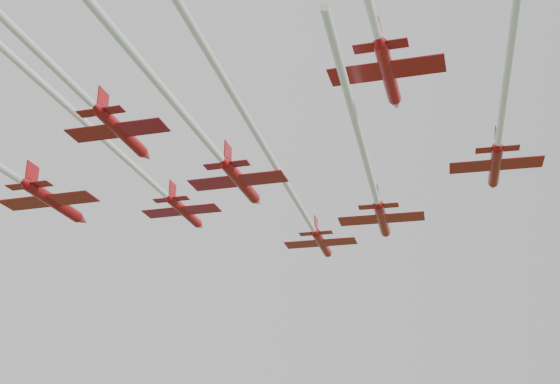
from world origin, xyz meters
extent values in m
cylinder|color=#A60F16|center=(11.35, 12.41, 53.19)|extent=(4.24, 8.08, 1.08)
cone|color=#A60F16|center=(13.32, 17.05, 53.19)|extent=(1.68, 2.04, 1.08)
cone|color=#A60F16|center=(9.50, 8.04, 53.19)|extent=(1.36, 1.46, 0.98)
ellipsoid|color=black|center=(12.12, 14.21, 53.58)|extent=(0.74, 1.02, 0.31)
cube|color=#A60F16|center=(11.05, 11.69, 52.94)|extent=(8.92, 5.70, 0.10)
cube|color=#A60F16|center=(9.86, 8.90, 53.19)|extent=(4.06, 2.61, 0.08)
cube|color=#A60F16|center=(9.94, 9.08, 54.26)|extent=(0.78, 1.66, 1.96)
cylinder|color=white|center=(-1.94, -18.92, 53.14)|extent=(23.00, 53.16, 0.59)
cylinder|color=#A60F16|center=(-5.58, 9.31, 55.11)|extent=(4.63, 8.25, 1.11)
cone|color=#A60F16|center=(-3.39, 14.02, 55.11)|extent=(1.77, 2.12, 1.11)
cone|color=#A60F16|center=(-7.65, 4.87, 55.11)|extent=(1.43, 1.52, 1.01)
ellipsoid|color=black|center=(-4.73, 11.14, 55.52)|extent=(0.79, 1.05, 0.32)
cube|color=#A60F16|center=(-5.92, 8.58, 54.86)|extent=(9.16, 6.13, 0.10)
cube|color=#A60F16|center=(-7.24, 5.74, 55.11)|extent=(4.17, 2.80, 0.08)
cube|color=#A60F16|center=(-7.16, 5.92, 56.23)|extent=(0.86, 1.69, 2.02)
cylinder|color=white|center=(-18.81, -19.07, 55.06)|extent=(22.39, 47.14, 0.61)
cylinder|color=#A60F16|center=(14.86, -1.03, 51.74)|extent=(4.24, 8.41, 1.11)
cone|color=#A60F16|center=(16.80, 3.82, 51.74)|extent=(1.71, 2.11, 1.11)
cone|color=#A60F16|center=(13.03, -5.59, 51.74)|extent=(1.39, 1.51, 1.01)
ellipsoid|color=black|center=(15.61, 0.86, 52.14)|extent=(0.75, 1.05, 0.32)
cube|color=#A60F16|center=(14.55, -1.78, 51.48)|extent=(9.26, 5.76, 0.10)
cube|color=#A60F16|center=(13.38, -4.69, 51.74)|extent=(4.22, 2.64, 0.08)
cube|color=#A60F16|center=(13.46, -4.51, 52.85)|extent=(0.77, 1.73, 2.03)
cylinder|color=white|center=(6.59, -21.65, 51.69)|extent=(13.03, 31.32, 0.61)
cylinder|color=#A60F16|center=(-18.92, -1.11, 51.51)|extent=(5.15, 8.99, 1.21)
cone|color=#A60F16|center=(-16.46, 4.02, 51.51)|extent=(1.95, 2.32, 1.21)
cone|color=#A60F16|center=(-21.23, -5.94, 51.51)|extent=(1.57, 1.67, 1.10)
ellipsoid|color=black|center=(-17.96, 0.88, 51.96)|extent=(0.87, 1.15, 0.35)
cube|color=#A60F16|center=(-19.30, -1.91, 51.24)|extent=(10.01, 6.78, 0.11)
cube|color=#A60F16|center=(-20.78, -4.99, 51.51)|extent=(4.56, 3.10, 0.09)
cube|color=#A60F16|center=(-20.68, -4.79, 52.73)|extent=(0.96, 1.84, 2.21)
cylinder|color=#A60F16|center=(-0.92, -6.32, 52.77)|extent=(4.90, 8.70, 1.17)
cone|color=#A60F16|center=(1.41, -1.35, 52.77)|extent=(1.87, 2.23, 1.17)
cone|color=#A60F16|center=(-3.11, -11.00, 52.77)|extent=(1.51, 1.61, 1.07)
ellipsoid|color=black|center=(-0.02, -4.39, 53.19)|extent=(0.83, 1.11, 0.34)
cube|color=#A60F16|center=(-1.28, -7.09, 52.50)|extent=(9.67, 6.49, 0.11)
cube|color=#A60F16|center=(-2.68, -10.09, 52.77)|extent=(4.40, 2.97, 0.09)
cube|color=#A60F16|center=(-2.59, -9.89, 53.94)|extent=(0.91, 1.78, 2.13)
cylinder|color=white|center=(-13.11, -32.34, 52.71)|extent=(20.07, 41.88, 0.64)
cylinder|color=#A60F16|center=(20.93, -15.95, 51.90)|extent=(3.80, 7.67, 1.01)
cone|color=#A60F16|center=(22.65, -11.52, 51.90)|extent=(1.55, 1.92, 1.01)
cone|color=#A60F16|center=(19.30, -20.12, 51.90)|extent=(1.26, 1.37, 0.92)
ellipsoid|color=black|center=(21.60, -14.23, 52.27)|extent=(0.68, 0.96, 0.30)
cube|color=#A60F16|center=(20.66, -16.64, 51.67)|extent=(8.44, 5.19, 0.09)
cube|color=#A60F16|center=(19.62, -19.30, 51.90)|extent=(3.84, 2.37, 0.07)
cube|color=#A60F16|center=(19.68, -19.13, 52.91)|extent=(0.69, 1.58, 1.85)
cylinder|color=#A60F16|center=(-12.07, -16.93, 52.06)|extent=(4.32, 7.73, 1.04)
cone|color=#A60F16|center=(-10.02, -12.51, 52.06)|extent=(1.66, 1.98, 1.04)
cone|color=#A60F16|center=(-13.99, -21.09, 52.06)|extent=(1.34, 1.43, 0.95)
ellipsoid|color=black|center=(-11.27, -15.21, 52.43)|extent=(0.74, 0.98, 0.30)
cube|color=#A60F16|center=(-12.38, -17.62, 51.82)|extent=(8.59, 5.73, 0.09)
cube|color=#A60F16|center=(-13.62, -20.28, 52.06)|extent=(3.91, 2.62, 0.08)
cube|color=#A60F16|center=(-13.54, -20.10, 53.10)|extent=(0.80, 1.58, 1.89)
cylinder|color=#A60F16|center=(8.10, -25.53, 54.64)|extent=(4.57, 8.23, 1.11)
cone|color=#A60F16|center=(10.26, -20.82, 54.64)|extent=(1.76, 2.11, 1.11)
cone|color=#A60F16|center=(6.06, -29.96, 54.64)|extent=(1.42, 1.52, 1.01)
ellipsoid|color=black|center=(8.94, -23.70, 55.05)|extent=(0.78, 1.04, 0.32)
cube|color=#A60F16|center=(7.76, -26.26, 54.39)|extent=(9.13, 6.07, 0.10)
cube|color=#A60F16|center=(6.46, -29.09, 54.64)|extent=(4.16, 2.78, 0.08)
cube|color=#A60F16|center=(6.54, -28.91, 55.75)|extent=(0.85, 1.69, 2.01)
camera|label=1|loc=(-9.01, -75.77, 23.75)|focal=50.00mm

